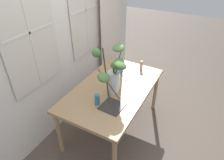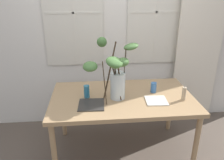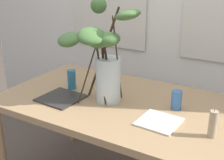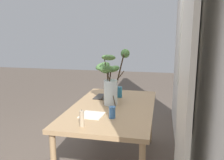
{
  "view_description": "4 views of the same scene",
  "coord_description": "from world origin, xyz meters",
  "px_view_note": "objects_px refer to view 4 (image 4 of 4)",
  "views": [
    {
      "loc": [
        -2.0,
        -1.07,
        2.41
      ],
      "look_at": [
        -0.03,
        0.0,
        0.91
      ],
      "focal_mm": 32.45,
      "sensor_mm": 36.0,
      "label": 1
    },
    {
      "loc": [
        -0.33,
        -2.26,
        1.9
      ],
      "look_at": [
        -0.12,
        -0.05,
        0.98
      ],
      "focal_mm": 36.14,
      "sensor_mm": 36.0,
      "label": 2
    },
    {
      "loc": [
        0.89,
        -1.61,
        1.6
      ],
      "look_at": [
        -0.06,
        0.02,
        0.89
      ],
      "focal_mm": 48.02,
      "sensor_mm": 36.0,
      "label": 3
    },
    {
      "loc": [
        2.59,
        0.54,
        1.62
      ],
      "look_at": [
        -0.09,
        -0.03,
        1.06
      ],
      "focal_mm": 37.89,
      "sensor_mm": 36.0,
      "label": 4
    }
  ],
  "objects_px": {
    "vase_with_branches": "(110,79)",
    "pillar_candle": "(82,119)",
    "plate_square_left": "(105,97)",
    "drinking_glass_blue_right": "(112,112)",
    "plate_square_right": "(92,115)",
    "dining_table": "(113,112)",
    "drinking_glass_blue_left": "(120,92)"
  },
  "relations": [
    {
      "from": "dining_table",
      "to": "drinking_glass_blue_left",
      "type": "xyz_separation_m",
      "value": [
        -0.4,
        0.01,
        0.14
      ]
    },
    {
      "from": "vase_with_branches",
      "to": "pillar_candle",
      "type": "bearing_deg",
      "value": -8.02
    },
    {
      "from": "plate_square_right",
      "to": "pillar_candle",
      "type": "relative_size",
      "value": 1.4
    },
    {
      "from": "dining_table",
      "to": "drinking_glass_blue_left",
      "type": "distance_m",
      "value": 0.42
    },
    {
      "from": "drinking_glass_blue_right",
      "to": "pillar_candle",
      "type": "relative_size",
      "value": 0.74
    },
    {
      "from": "pillar_candle",
      "to": "drinking_glass_blue_right",
      "type": "bearing_deg",
      "value": 140.15
    },
    {
      "from": "vase_with_branches",
      "to": "pillar_candle",
      "type": "height_order",
      "value": "vase_with_branches"
    },
    {
      "from": "plate_square_left",
      "to": "pillar_candle",
      "type": "xyz_separation_m",
      "value": [
        1.0,
        0.02,
        0.07
      ]
    },
    {
      "from": "drinking_glass_blue_right",
      "to": "pillar_candle",
      "type": "distance_m",
      "value": 0.36
    },
    {
      "from": "drinking_glass_blue_right",
      "to": "plate_square_left",
      "type": "height_order",
      "value": "drinking_glass_blue_right"
    },
    {
      "from": "plate_square_right",
      "to": "pillar_candle",
      "type": "distance_m",
      "value": 0.31
    },
    {
      "from": "drinking_glass_blue_left",
      "to": "plate_square_right",
      "type": "xyz_separation_m",
      "value": [
        0.75,
        -0.16,
        -0.07
      ]
    },
    {
      "from": "drinking_glass_blue_right",
      "to": "plate_square_right",
      "type": "height_order",
      "value": "drinking_glass_blue_right"
    },
    {
      "from": "drinking_glass_blue_left",
      "to": "plate_square_left",
      "type": "bearing_deg",
      "value": -75.64
    },
    {
      "from": "drinking_glass_blue_left",
      "to": "plate_square_left",
      "type": "xyz_separation_m",
      "value": [
        0.05,
        -0.19,
        -0.07
      ]
    },
    {
      "from": "dining_table",
      "to": "plate_square_right",
      "type": "distance_m",
      "value": 0.39
    },
    {
      "from": "vase_with_branches",
      "to": "drinking_glass_blue_left",
      "type": "bearing_deg",
      "value": 168.59
    },
    {
      "from": "drinking_glass_blue_left",
      "to": "pillar_candle",
      "type": "bearing_deg",
      "value": -9.02
    },
    {
      "from": "plate_square_right",
      "to": "dining_table",
      "type": "bearing_deg",
      "value": 157.09
    },
    {
      "from": "dining_table",
      "to": "vase_with_branches",
      "type": "xyz_separation_m",
      "value": [
        -0.09,
        -0.05,
        0.37
      ]
    },
    {
      "from": "dining_table",
      "to": "vase_with_branches",
      "type": "distance_m",
      "value": 0.38
    },
    {
      "from": "drinking_glass_blue_right",
      "to": "drinking_glass_blue_left",
      "type": "bearing_deg",
      "value": -175.48
    },
    {
      "from": "vase_with_branches",
      "to": "pillar_candle",
      "type": "relative_size",
      "value": 4.16
    },
    {
      "from": "vase_with_branches",
      "to": "plate_square_left",
      "type": "distance_m",
      "value": 0.41
    },
    {
      "from": "drinking_glass_blue_left",
      "to": "plate_square_right",
      "type": "relative_size",
      "value": 0.63
    },
    {
      "from": "plate_square_right",
      "to": "drinking_glass_blue_right",
      "type": "bearing_deg",
      "value": 83.36
    },
    {
      "from": "drinking_glass_blue_right",
      "to": "pillar_candle",
      "type": "height_order",
      "value": "pillar_candle"
    },
    {
      "from": "vase_with_branches",
      "to": "plate_square_right",
      "type": "distance_m",
      "value": 0.54
    },
    {
      "from": "dining_table",
      "to": "vase_with_branches",
      "type": "height_order",
      "value": "vase_with_branches"
    },
    {
      "from": "plate_square_left",
      "to": "pillar_candle",
      "type": "height_order",
      "value": "pillar_candle"
    },
    {
      "from": "vase_with_branches",
      "to": "plate_square_left",
      "type": "relative_size",
      "value": 2.53
    },
    {
      "from": "drinking_glass_blue_left",
      "to": "plate_square_right",
      "type": "height_order",
      "value": "drinking_glass_blue_left"
    }
  ]
}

